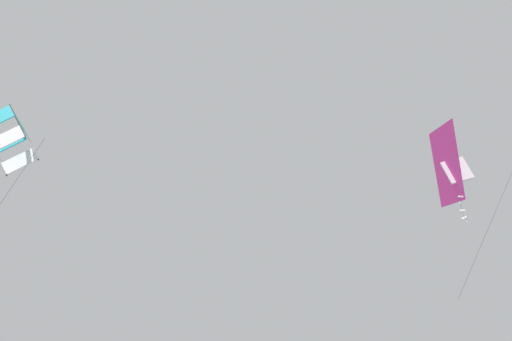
# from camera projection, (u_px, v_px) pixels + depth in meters

# --- Properties ---
(kite_delta_upper_right) EXTENTS (3.26, 3.08, 6.82)m
(kite_delta_upper_right) POSITION_uv_depth(u_px,v_px,m) (449.00, 166.00, 26.04)
(kite_delta_upper_right) COLOR #DB2D93
(kite_box_low_drifter) EXTENTS (2.97, 2.29, 8.56)m
(kite_box_low_drifter) POSITION_uv_depth(u_px,v_px,m) (8.00, 140.00, 27.28)
(kite_box_low_drifter) COLOR #1EB2C6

